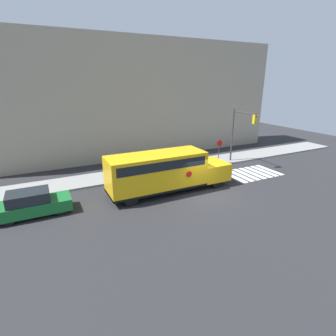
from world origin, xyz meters
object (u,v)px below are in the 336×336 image
school_bus (164,171)px  parked_car (33,204)px  stop_sign (219,149)px  traffic_light (239,129)px

school_bus → parked_car: 8.83m
stop_sign → traffic_light: (1.85, -0.56, 1.93)m
parked_car → traffic_light: traffic_light is taller
traffic_light → school_bus: bearing=-162.3°
school_bus → traffic_light: bearing=17.7°
stop_sign → traffic_light: size_ratio=0.47×
school_bus → parked_car: bearing=177.6°
school_bus → stop_sign: bearing=25.1°
stop_sign → school_bus: bearing=-154.9°
parked_car → stop_sign: stop_sign is taller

